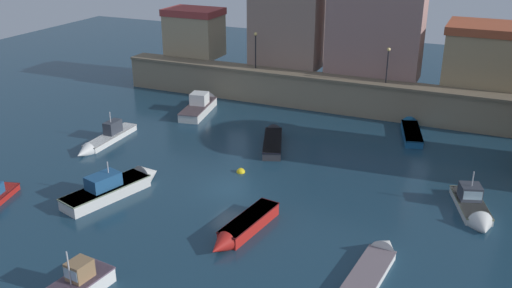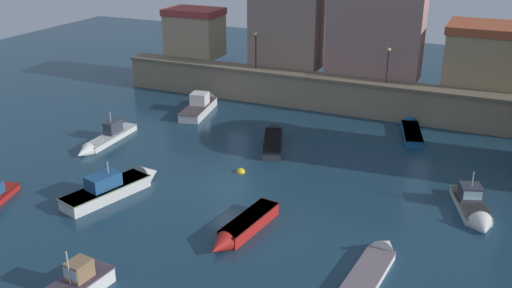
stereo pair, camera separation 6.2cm
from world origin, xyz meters
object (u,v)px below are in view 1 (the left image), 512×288
(moored_boat_3, at_px, (373,267))
(moored_boat_8, at_px, (474,210))
(quay_lamp_0, at_px, (256,45))
(moored_boat_0, at_px, (242,228))
(mooring_buoy_1, at_px, (241,172))
(moored_boat_11, at_px, (411,129))
(moored_boat_5, at_px, (273,139))
(quay_lamp_1, at_px, (388,59))
(moored_boat_9, at_px, (104,139))
(moored_boat_4, at_px, (117,185))
(moored_boat_1, at_px, (202,105))

(moored_boat_3, distance_m, moored_boat_8, 9.47)
(moored_boat_8, bearing_deg, quay_lamp_0, -144.50)
(moored_boat_0, bearing_deg, mooring_buoy_1, -146.16)
(quay_lamp_0, xyz_separation_m, moored_boat_11, (15.88, -3.13, -5.28))
(mooring_buoy_1, bearing_deg, moored_boat_5, 90.06)
(moored_boat_3, relative_size, moored_boat_11, 1.11)
(quay_lamp_1, relative_size, moored_boat_3, 0.43)
(quay_lamp_0, bearing_deg, quay_lamp_1, 0.00)
(quay_lamp_0, distance_m, moored_boat_9, 17.80)
(moored_boat_3, distance_m, mooring_buoy_1, 14.16)
(moored_boat_5, relative_size, moored_boat_11, 1.03)
(moored_boat_4, height_order, moored_boat_8, moored_boat_4)
(quay_lamp_0, relative_size, moored_boat_8, 0.60)
(moored_boat_3, height_order, moored_boat_4, moored_boat_4)
(moored_boat_1, relative_size, moored_boat_5, 1.07)
(quay_lamp_1, relative_size, moored_boat_1, 0.43)
(moored_boat_11, bearing_deg, moored_boat_5, 110.56)
(quay_lamp_0, relative_size, moored_boat_0, 0.56)
(quay_lamp_0, bearing_deg, moored_boat_1, -123.49)
(moored_boat_0, distance_m, moored_boat_1, 22.97)
(moored_boat_5, bearing_deg, quay_lamp_1, -54.82)
(moored_boat_3, bearing_deg, moored_boat_5, 44.05)
(quay_lamp_1, bearing_deg, moored_boat_9, -140.80)
(moored_boat_11, bearing_deg, quay_lamp_1, 29.71)
(moored_boat_9, xyz_separation_m, moored_boat_11, (22.34, 12.63, -0.09))
(moored_boat_1, bearing_deg, moored_boat_3, -143.05)
(moored_boat_9, bearing_deg, quay_lamp_1, 127.78)
(moored_boat_1, xyz_separation_m, moored_boat_11, (19.25, 1.97, -0.24))
(quay_lamp_0, height_order, moored_boat_8, quay_lamp_0)
(moored_boat_5, bearing_deg, moored_boat_3, -161.83)
(moored_boat_4, distance_m, moored_boat_5, 13.92)
(quay_lamp_1, distance_m, mooring_buoy_1, 18.42)
(moored_boat_8, bearing_deg, mooring_buoy_1, -107.69)
(quay_lamp_0, height_order, moored_boat_3, quay_lamp_0)
(quay_lamp_1, relative_size, moored_boat_9, 0.45)
(quay_lamp_0, relative_size, mooring_buoy_1, 5.62)
(moored_boat_0, relative_size, moored_boat_5, 0.91)
(quay_lamp_1, relative_size, moored_boat_4, 0.42)
(moored_boat_5, relative_size, moored_boat_8, 1.17)
(moored_boat_4, relative_size, moored_boat_8, 1.29)
(moored_boat_4, xyz_separation_m, moored_boat_9, (-6.33, 6.77, -0.15))
(moored_boat_5, bearing_deg, moored_boat_1, 41.78)
(moored_boat_3, distance_m, moored_boat_4, 17.76)
(moored_boat_4, bearing_deg, quay_lamp_0, 15.71)
(quay_lamp_0, xyz_separation_m, mooring_buoy_1, (6.00, -16.22, -5.60))
(moored_boat_3, xyz_separation_m, mooring_buoy_1, (-11.52, 8.24, -0.26))
(moored_boat_9, bearing_deg, moored_boat_5, 113.28)
(moored_boat_8, bearing_deg, moored_boat_5, -129.03)
(moored_boat_3, bearing_deg, quay_lamp_1, 16.24)
(mooring_buoy_1, bearing_deg, quay_lamp_0, 110.31)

